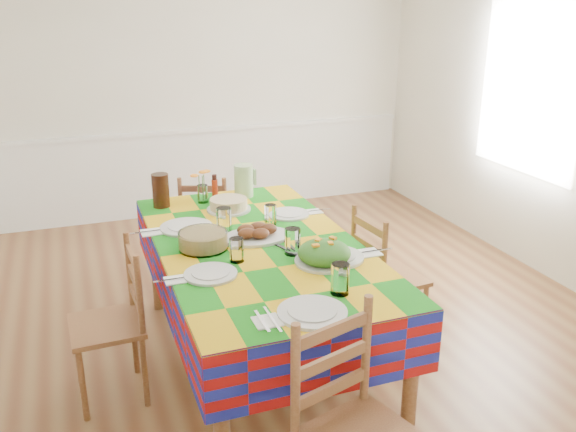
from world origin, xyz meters
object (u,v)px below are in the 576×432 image
at_px(dining_table, 258,258).
at_px(green_pitcher, 244,181).
at_px(chair_right, 384,279).
at_px(tea_pitcher, 161,190).
at_px(meat_platter, 256,233).
at_px(chair_far, 207,228).
at_px(chair_left, 114,324).

xyz_separation_m(dining_table, green_pitcher, (0.18, 0.91, 0.21)).
relative_size(green_pitcher, chair_right, 0.25).
relative_size(dining_table, green_pitcher, 9.12).
bearing_deg(tea_pitcher, meat_platter, -60.92).
distance_m(dining_table, chair_right, 0.91).
bearing_deg(chair_right, meat_platter, 78.63).
xyz_separation_m(meat_platter, chair_far, (-0.03, 1.29, -0.42)).
height_order(meat_platter, chair_right, chair_right).
bearing_deg(chair_left, tea_pitcher, 151.09).
distance_m(tea_pitcher, chair_far, 0.82).
bearing_deg(chair_left, chair_right, 87.46).
height_order(green_pitcher, tea_pitcher, green_pitcher).
xyz_separation_m(dining_table, chair_far, (-0.01, 1.37, -0.30)).
height_order(green_pitcher, chair_left, green_pitcher).
bearing_deg(chair_left, meat_platter, 92.74).
relative_size(dining_table, chair_left, 2.29).
height_order(dining_table, meat_platter, meat_platter).
height_order(meat_platter, chair_far, meat_platter).
xyz_separation_m(meat_platter, green_pitcher, (0.16, 0.83, 0.09)).
xyz_separation_m(meat_platter, tea_pitcher, (-0.44, 0.80, 0.08)).
height_order(green_pitcher, chair_far, green_pitcher).
distance_m(meat_platter, chair_left, 0.98).
xyz_separation_m(tea_pitcher, chair_far, (0.41, 0.49, -0.51)).
bearing_deg(chair_far, chair_left, 78.63).
distance_m(dining_table, meat_platter, 0.15).
xyz_separation_m(dining_table, meat_platter, (0.02, 0.08, 0.13)).
relative_size(dining_table, meat_platter, 5.12).
xyz_separation_m(dining_table, tea_pitcher, (-0.43, 0.88, 0.21)).
distance_m(dining_table, tea_pitcher, 1.00).
distance_m(tea_pitcher, chair_left, 1.10).
distance_m(green_pitcher, chair_right, 1.24).
relative_size(dining_table, chair_right, 2.28).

